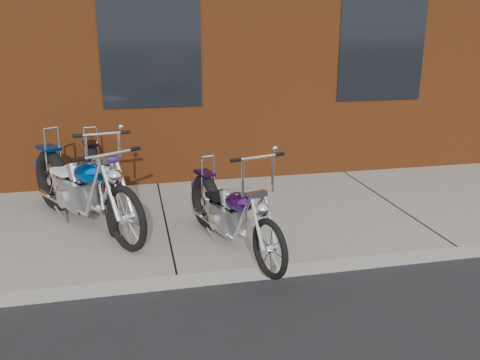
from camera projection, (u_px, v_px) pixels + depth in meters
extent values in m
plane|color=black|center=(177.00, 289.00, 4.87)|extent=(120.00, 120.00, 0.00)
cube|color=gray|center=(165.00, 225.00, 6.25)|extent=(22.00, 3.00, 0.15)
torus|color=black|center=(211.00, 205.00, 5.76)|extent=(0.30, 0.65, 0.64)
torus|color=black|center=(277.00, 254.00, 4.58)|extent=(0.22, 0.58, 0.58)
cube|color=gray|center=(234.00, 222.00, 5.28)|extent=(0.34, 0.41, 0.27)
ellipsoid|color=#411268|center=(246.00, 206.00, 4.99)|extent=(0.36, 0.54, 0.27)
cube|color=black|center=(224.00, 199.00, 5.42)|extent=(0.28, 0.30, 0.05)
cylinder|color=white|center=(271.00, 226.00, 4.61)|extent=(0.11, 0.26, 0.48)
cylinder|color=white|center=(266.00, 160.00, 4.53)|extent=(0.48, 0.16, 0.03)
cylinder|color=white|center=(213.00, 178.00, 5.60)|extent=(0.02, 0.02, 0.43)
cylinder|color=white|center=(235.00, 224.00, 5.53)|extent=(0.27, 0.79, 0.04)
torus|color=black|center=(59.00, 183.00, 6.32)|extent=(0.54, 0.75, 0.79)
torus|color=black|center=(135.00, 223.00, 5.14)|extent=(0.44, 0.65, 0.71)
cube|color=gray|center=(86.00, 197.00, 5.84)|extent=(0.49, 0.54, 0.33)
ellipsoid|color=blue|center=(97.00, 176.00, 5.53)|extent=(0.56, 0.66, 0.34)
cube|color=beige|center=(73.00, 174.00, 5.97)|extent=(0.39, 0.40, 0.07)
cylinder|color=white|center=(126.00, 193.00, 5.15)|extent=(0.20, 0.29, 0.59)
cylinder|color=white|center=(116.00, 157.00, 5.14)|extent=(0.53, 0.34, 0.03)
cylinder|color=white|center=(58.00, 152.00, 6.14)|extent=(0.03, 0.03, 0.53)
cylinder|color=white|center=(87.00, 201.00, 6.13)|extent=(0.56, 0.87, 0.05)
torus|color=black|center=(94.00, 173.00, 6.87)|extent=(0.26, 0.73, 0.72)
torus|color=black|center=(113.00, 213.00, 5.50)|extent=(0.18, 0.65, 0.65)
cube|color=gray|center=(101.00, 187.00, 6.31)|extent=(0.34, 0.44, 0.30)
ellipsoid|color=black|center=(102.00, 170.00, 5.98)|extent=(0.35, 0.58, 0.31)
cube|color=black|center=(97.00, 166.00, 6.49)|extent=(0.28, 0.32, 0.06)
cylinder|color=white|center=(109.00, 187.00, 5.54)|extent=(0.09, 0.29, 0.54)
cylinder|color=white|center=(104.00, 136.00, 5.49)|extent=(0.54, 0.13, 0.03)
cylinder|color=white|center=(92.00, 147.00, 6.69)|extent=(0.03, 0.03, 0.48)
cylinder|color=white|center=(108.00, 191.00, 6.59)|extent=(0.21, 0.89, 0.05)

